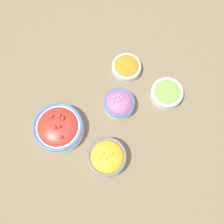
{
  "coord_description": "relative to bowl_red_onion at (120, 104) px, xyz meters",
  "views": [
    {
      "loc": [
        0.23,
        0.19,
        0.97
      ],
      "look_at": [
        0.0,
        0.0,
        0.03
      ],
      "focal_mm": 40.0,
      "sensor_mm": 36.0,
      "label": 1
    }
  ],
  "objects": [
    {
      "name": "ground_plane",
      "position": [
        0.05,
        -0.0,
        -0.03
      ],
      "size": [
        3.0,
        3.0,
        0.0
      ],
      "primitive_type": "plane",
      "color": "#75664C"
    },
    {
      "name": "bowl_red_onion",
      "position": [
        0.0,
        0.0,
        0.0
      ],
      "size": [
        0.13,
        0.13,
        0.08
      ],
      "color": "silver",
      "rests_on": "ground_plane"
    },
    {
      "name": "bowl_squash",
      "position": [
        0.2,
        0.09,
        0.0
      ],
      "size": [
        0.15,
        0.15,
        0.08
      ],
      "color": "silver",
      "rests_on": "ground_plane"
    },
    {
      "name": "bowl_cherry_tomatoes",
      "position": [
        0.23,
        -0.13,
        0.0
      ],
      "size": [
        0.19,
        0.19,
        0.08
      ],
      "color": "silver",
      "rests_on": "ground_plane"
    },
    {
      "name": "bowl_lettuce",
      "position": [
        -0.16,
        0.12,
        -0.01
      ],
      "size": [
        0.13,
        0.13,
        0.06
      ],
      "color": "white",
      "rests_on": "ground_plane"
    },
    {
      "name": "bowl_carrots",
      "position": [
        -0.15,
        -0.08,
        -0.01
      ],
      "size": [
        0.12,
        0.12,
        0.05
      ],
      "color": "silver",
      "rests_on": "ground_plane"
    }
  ]
}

